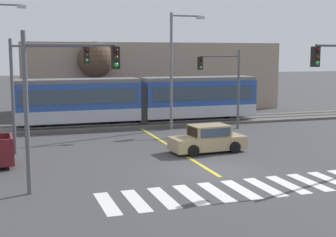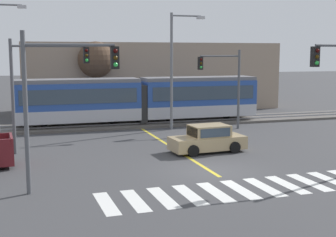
{
  "view_description": "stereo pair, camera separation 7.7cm",
  "coord_description": "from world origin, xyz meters",
  "views": [
    {
      "loc": [
        -8.41,
        -19.68,
        5.51
      ],
      "look_at": [
        0.02,
        6.69,
        1.6
      ],
      "focal_mm": 50.0,
      "sensor_mm": 36.0,
      "label": 1
    },
    {
      "loc": [
        -8.34,
        -19.71,
        5.51
      ],
      "look_at": [
        0.02,
        6.69,
        1.6
      ],
      "focal_mm": 50.0,
      "sensor_mm": 36.0,
      "label": 2
    }
  ],
  "objects": [
    {
      "name": "crosswalk_stripe_7",
      "position": [
        2.2,
        -3.04,
        0.0
      ],
      "size": [
        0.62,
        2.81,
        0.01
      ],
      "primitive_type": "cube",
      "rotation": [
        0.0,
        0.0,
        0.02
      ],
      "color": "silver",
      "rests_on": "ground"
    },
    {
      "name": "crosswalk_stripe_0",
      "position": [
        -5.5,
        -3.21,
        0.0
      ],
      "size": [
        0.62,
        2.81,
        0.01
      ],
      "primitive_type": "cube",
      "rotation": [
        0.0,
        0.0,
        0.02
      ],
      "color": "silver",
      "rests_on": "ground"
    },
    {
      "name": "ground_plane",
      "position": [
        0.0,
        0.0,
        0.0
      ],
      "size": [
        200.0,
        200.0,
        0.0
      ],
      "primitive_type": "plane",
      "color": "#3D3D3F"
    },
    {
      "name": "light_rail_tram",
      "position": [
        0.39,
        14.87,
        2.05
      ],
      "size": [
        18.5,
        2.64,
        3.43
      ],
      "color": "#B7BAC1",
      "rests_on": "track_bed"
    },
    {
      "name": "traffic_light_near_left",
      "position": [
        -6.96,
        -1.1,
        4.14
      ],
      "size": [
        3.75,
        0.38,
        6.34
      ],
      "color": "#515459",
      "rests_on": "ground"
    },
    {
      "name": "rail_near",
      "position": [
        0.0,
        14.15,
        0.23
      ],
      "size": [
        120.0,
        0.08,
        0.1
      ],
      "primitive_type": "cube",
      "color": "#939399",
      "rests_on": "track_bed"
    },
    {
      "name": "crosswalk_stripe_5",
      "position": [
        0.0,
        -3.08,
        0.0
      ],
      "size": [
        0.62,
        2.81,
        0.01
      ],
      "primitive_type": "cube",
      "rotation": [
        0.0,
        0.0,
        0.02
      ],
      "color": "silver",
      "rests_on": "ground"
    },
    {
      "name": "crosswalk_stripe_3",
      "position": [
        -2.2,
        -3.13,
        0.0
      ],
      "size": [
        0.62,
        2.81,
        0.01
      ],
      "primitive_type": "cube",
      "rotation": [
        0.0,
        0.0,
        0.02
      ],
      "color": "silver",
      "rests_on": "ground"
    },
    {
      "name": "track_bed",
      "position": [
        0.0,
        14.87,
        0.09
      ],
      "size": [
        120.0,
        4.0,
        0.18
      ],
      "primitive_type": "cube",
      "color": "#56514C",
      "rests_on": "ground"
    },
    {
      "name": "traffic_light_mid_left",
      "position": [
        -7.34,
        6.77,
        4.18
      ],
      "size": [
        4.25,
        0.38,
        6.25
      ],
      "color": "#515459",
      "rests_on": "ground"
    },
    {
      "name": "crosswalk_stripe_6",
      "position": [
        1.1,
        -3.06,
        0.0
      ],
      "size": [
        0.62,
        2.81,
        0.01
      ],
      "primitive_type": "cube",
      "rotation": [
        0.0,
        0.0,
        0.02
      ],
      "color": "silver",
      "rests_on": "ground"
    },
    {
      "name": "crosswalk_stripe_2",
      "position": [
        -3.3,
        -3.16,
        0.0
      ],
      "size": [
        0.62,
        2.81,
        0.01
      ],
      "primitive_type": "cube",
      "rotation": [
        0.0,
        0.0,
        0.02
      ],
      "color": "silver",
      "rests_on": "ground"
    },
    {
      "name": "crosswalk_stripe_9",
      "position": [
        4.4,
        -2.99,
        0.0
      ],
      "size": [
        0.62,
        2.81,
        0.01
      ],
      "primitive_type": "cube",
      "rotation": [
        0.0,
        0.0,
        0.02
      ],
      "color": "silver",
      "rests_on": "ground"
    },
    {
      "name": "rail_far",
      "position": [
        0.0,
        15.59,
        0.23
      ],
      "size": [
        120.0,
        0.08,
        0.1
      ],
      "primitive_type": "cube",
      "color": "#939399",
      "rests_on": "track_bed"
    },
    {
      "name": "crosswalk_stripe_1",
      "position": [
        -4.4,
        -3.18,
        0.0
      ],
      "size": [
        0.62,
        2.81,
        0.01
      ],
      "primitive_type": "cube",
      "rotation": [
        0.0,
        0.0,
        0.02
      ],
      "color": "silver",
      "rests_on": "ground"
    },
    {
      "name": "sedan_crossing",
      "position": [
        1.52,
        4.09,
        0.7
      ],
      "size": [
        4.31,
        2.13,
        1.52
      ],
      "color": "tan",
      "rests_on": "ground"
    },
    {
      "name": "traffic_light_far_right",
      "position": [
        5.65,
        10.97,
        3.75
      ],
      "size": [
        3.25,
        0.38,
        5.71
      ],
      "color": "#515459",
      "rests_on": "ground"
    },
    {
      "name": "bare_tree_west",
      "position": [
        -2.07,
        20.61,
        4.87
      ],
      "size": [
        3.12,
        3.12,
        6.47
      ],
      "color": "brown",
      "rests_on": "ground"
    },
    {
      "name": "building_backdrop_far",
      "position": [
        3.95,
        24.25,
        3.21
      ],
      "size": [
        24.47,
        6.0,
        6.43
      ],
      "primitive_type": "cube",
      "color": "gray",
      "rests_on": "ground"
    },
    {
      "name": "crosswalk_stripe_4",
      "position": [
        -1.1,
        -3.11,
        0.0
      ],
      "size": [
        0.62,
        2.81,
        0.01
      ],
      "primitive_type": "cube",
      "rotation": [
        0.0,
        0.0,
        0.02
      ],
      "color": "silver",
      "rests_on": "ground"
    },
    {
      "name": "lane_centre_line",
      "position": [
        0.0,
        5.89,
        0.0
      ],
      "size": [
        0.2,
        13.96,
        0.01
      ],
      "primitive_type": "cube",
      "color": "gold",
      "rests_on": "ground"
    },
    {
      "name": "street_lamp_centre",
      "position": [
        2.27,
        12.14,
        4.77
      ],
      "size": [
        2.57,
        0.28,
        8.3
      ],
      "color": "slate",
      "rests_on": "ground"
    },
    {
      "name": "crosswalk_stripe_8",
      "position": [
        3.3,
        -3.01,
        0.0
      ],
      "size": [
        0.62,
        2.81,
        0.01
      ],
      "primitive_type": "cube",
      "rotation": [
        0.0,
        0.0,
        0.02
      ],
      "color": "silver",
      "rests_on": "ground"
    }
  ]
}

